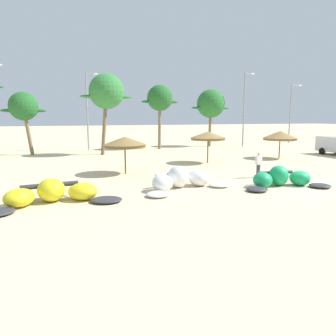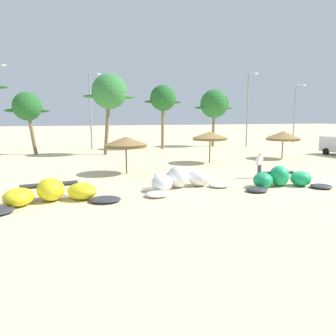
{
  "view_description": "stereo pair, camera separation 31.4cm",
  "coord_description": "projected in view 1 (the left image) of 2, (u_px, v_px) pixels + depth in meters",
  "views": [
    {
      "loc": [
        -13.07,
        -14.72,
        3.85
      ],
      "look_at": [
        -6.95,
        2.0,
        1.0
      ],
      "focal_mm": 34.27,
      "sensor_mm": 36.0,
      "label": 1
    },
    {
      "loc": [
        -12.78,
        -14.82,
        3.85
      ],
      "look_at": [
        -6.95,
        2.0,
        1.0
      ],
      "focal_mm": 34.27,
      "sensor_mm": 36.0,
      "label": 2
    }
  ],
  "objects": [
    {
      "name": "kite_left_of_center",
      "position": [
        281.0,
        179.0,
        17.85
      ],
      "size": [
        5.21,
        2.64,
        1.14
      ],
      "color": "#333338",
      "rests_on": "ground"
    },
    {
      "name": "kite_far_left",
      "position": [
        52.0,
        194.0,
        14.44
      ],
      "size": [
        6.2,
        3.12,
        1.06
      ],
      "color": "#333338",
      "rests_on": "ground"
    },
    {
      "name": "palm_left",
      "position": [
        24.0,
        107.0,
        31.92
      ],
      "size": [
        4.27,
        2.85,
        6.31
      ],
      "color": "#7F6647",
      "rests_on": "ground"
    },
    {
      "name": "lamppost_east_center",
      "position": [
        245.0,
        106.0,
        41.28
      ],
      "size": [
        1.47,
        0.24,
        9.43
      ],
      "color": "gray",
      "rests_on": "ground"
    },
    {
      "name": "beach_umbrella_near_van",
      "position": [
        125.0,
        142.0,
        21.57
      ],
      "size": [
        2.94,
        2.94,
        2.53
      ],
      "color": "brown",
      "rests_on": "ground"
    },
    {
      "name": "kite_left",
      "position": [
        181.0,
        180.0,
        17.35
      ],
      "size": [
        5.38,
        3.16,
        1.21
      ],
      "color": "white",
      "rests_on": "ground"
    },
    {
      "name": "beach_umbrella_middle",
      "position": [
        208.0,
        136.0,
        26.72
      ],
      "size": [
        3.0,
        3.0,
        2.64
      ],
      "color": "brown",
      "rests_on": "ground"
    },
    {
      "name": "palm_center_left",
      "position": [
        160.0,
        99.0,
        37.97
      ],
      "size": [
        4.58,
        3.05,
        7.58
      ],
      "color": "#7F6647",
      "rests_on": "ground"
    },
    {
      "name": "beach_umbrella_near_palms",
      "position": [
        280.0,
        135.0,
        29.65
      ],
      "size": [
        3.16,
        3.16,
        2.56
      ],
      "color": "brown",
      "rests_on": "ground"
    },
    {
      "name": "lamppost_east",
      "position": [
        291.0,
        110.0,
        46.97
      ],
      "size": [
        1.87,
        0.24,
        8.54
      ],
      "color": "gray",
      "rests_on": "ground"
    },
    {
      "name": "lamppost_west_center",
      "position": [
        88.0,
        107.0,
        37.09
      ],
      "size": [
        1.46,
        0.24,
        8.85
      ],
      "color": "gray",
      "rests_on": "ground"
    },
    {
      "name": "person_near_kites",
      "position": [
        258.0,
        165.0,
        20.34
      ],
      "size": [
        0.36,
        0.24,
        1.62
      ],
      "color": "#383842",
      "rests_on": "ground"
    },
    {
      "name": "ground_plane",
      "position": [
        291.0,
        184.0,
        18.69
      ],
      "size": [
        260.0,
        260.0,
        0.0
      ],
      "primitive_type": "plane",
      "color": "beige"
    },
    {
      "name": "palm_center_right",
      "position": [
        211.0,
        104.0,
        41.69
      ],
      "size": [
        5.49,
        3.66,
        7.35
      ],
      "color": "#7F6647",
      "rests_on": "ground"
    },
    {
      "name": "palm_left_of_gap",
      "position": [
        106.0,
        92.0,
        32.04
      ],
      "size": [
        5.27,
        3.51,
        8.12
      ],
      "color": "brown",
      "rests_on": "ground"
    }
  ]
}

